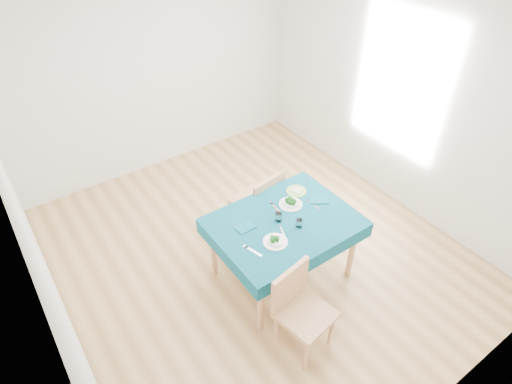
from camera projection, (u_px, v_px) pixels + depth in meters
room_shell at (256, 151)px, 4.01m from camera, size 4.02×4.52×2.73m
table at (283, 249)px, 4.35m from camera, size 1.37×1.04×0.76m
chair_near at (306, 307)px, 3.60m from camera, size 0.50×0.54×1.08m
chair_far at (256, 191)px, 4.78m from camera, size 0.54×0.57×1.14m
bowl_near at (275, 240)px, 3.87m from camera, size 0.23×0.23×0.07m
bowl_far at (291, 202)px, 4.28m from camera, size 0.24×0.24×0.07m
fork_near at (253, 251)px, 3.80m from camera, size 0.08×0.19×0.00m
knife_near at (282, 231)px, 4.01m from camera, size 0.08×0.18×0.00m
fork_far at (276, 208)px, 4.26m from camera, size 0.05×0.19×0.00m
knife_far at (313, 205)px, 4.30m from camera, size 0.03×0.22×0.00m
napkin_near at (245, 227)px, 4.04m from camera, size 0.19×0.13×0.01m
napkin_far at (319, 200)px, 4.36m from camera, size 0.23×0.21×0.01m
tumbler_center at (278, 217)px, 4.10m from camera, size 0.07×0.07×0.09m
tumbler_side at (299, 223)px, 4.03m from camera, size 0.06×0.06×0.08m
side_plate at (296, 191)px, 4.47m from camera, size 0.21×0.21×0.01m
bread_slice at (296, 190)px, 4.46m from camera, size 0.12×0.12×0.01m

